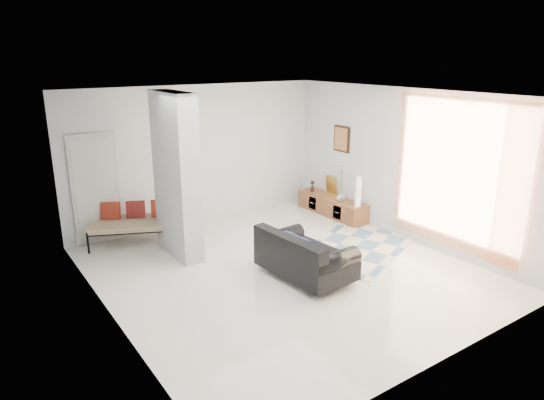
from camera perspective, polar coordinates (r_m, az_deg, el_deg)
floor at (r=7.97m, az=1.42°, el=-8.21°), size 6.00×6.00×0.00m
ceiling at (r=7.25m, az=1.58°, el=12.28°), size 6.00×6.00×0.00m
wall_back at (r=10.01m, az=-8.68°, el=5.26°), size 6.00×0.00×6.00m
wall_front at (r=5.48m, az=20.32°, el=-5.40°), size 6.00×0.00×6.00m
wall_left at (r=6.35m, az=-19.06°, el=-2.26°), size 0.00×6.00×6.00m
wall_right at (r=9.33m, az=15.34°, el=4.01°), size 0.00×6.00×6.00m
partition_column at (r=8.32m, az=-11.22°, el=2.78°), size 0.35×1.20×2.80m
hallway_door at (r=9.36m, az=-20.07°, el=1.22°), size 0.85×0.06×2.04m
curtain at (r=8.58m, az=20.83°, el=2.76°), size 0.00×2.55×2.55m
wall_art at (r=10.41m, az=8.21°, el=7.13°), size 0.04×0.45×0.55m
media_console at (r=10.62m, az=7.08°, el=-0.66°), size 0.45×1.83×0.80m
loveseat at (r=7.57m, az=3.62°, el=-6.71°), size 1.01×1.60×0.76m
daybed at (r=9.28m, az=-14.84°, el=-2.38°), size 2.12×1.56×0.77m
area_rug at (r=8.94m, az=9.72°, el=-5.55°), size 2.72×2.30×0.01m
cylinder_lamp at (r=9.91m, az=10.13°, el=0.96°), size 0.11×0.11×0.61m
bronze_figurine at (r=10.96m, az=4.78°, el=1.66°), size 0.13×0.13×0.23m
vase at (r=10.28m, az=8.08°, el=0.36°), size 0.17×0.17×0.17m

